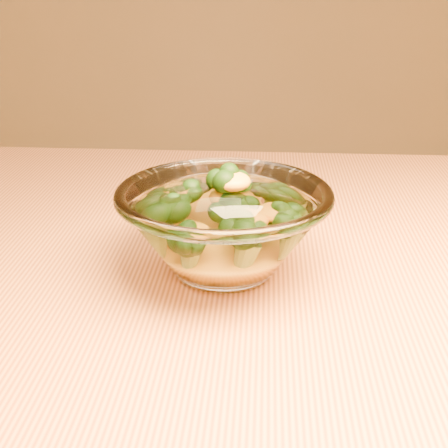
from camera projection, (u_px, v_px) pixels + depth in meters
The scene contains 4 objects.
table at pixel (286, 351), 0.66m from camera, with size 1.20×0.80×0.75m.
glass_bowl at pixel (224, 228), 0.59m from camera, with size 0.21×0.21×0.09m.
cheese_sauce at pixel (224, 246), 0.60m from camera, with size 0.10×0.10×0.03m, color orange.
broccoli_heap at pixel (220, 216), 0.59m from camera, with size 0.14×0.12×0.08m.
Camera 1 is at (-0.03, -0.56, 1.04)m, focal length 50.00 mm.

